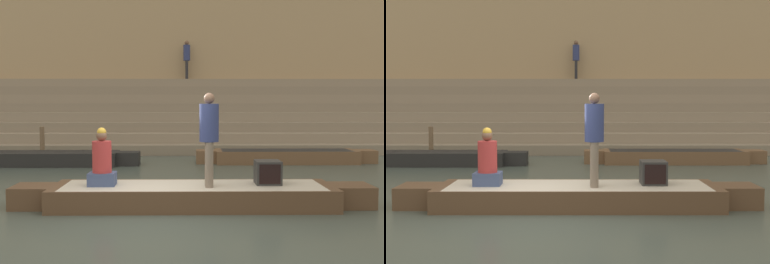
# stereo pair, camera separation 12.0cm
# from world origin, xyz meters

# --- Properties ---
(ground_plane) EXTENTS (120.00, 120.00, 0.00)m
(ground_plane) POSITION_xyz_m (0.00, 0.00, 0.00)
(ground_plane) COLOR #47544C
(ghat_steps) EXTENTS (36.00, 5.51, 2.95)m
(ghat_steps) POSITION_xyz_m (0.00, 11.83, 1.05)
(ghat_steps) COLOR gray
(ghat_steps) RESTS_ON ground
(back_wall) EXTENTS (34.20, 1.28, 7.88)m
(back_wall) POSITION_xyz_m (0.00, 14.37, 3.91)
(back_wall) COLOR tan
(back_wall) RESTS_ON ground
(rowboat_main) EXTENTS (6.62, 1.39, 0.40)m
(rowboat_main) POSITION_xyz_m (0.75, 0.63, 0.22)
(rowboat_main) COLOR brown
(rowboat_main) RESTS_ON ground
(person_standing) EXTENTS (0.35, 0.35, 1.70)m
(person_standing) POSITION_xyz_m (1.05, 0.49, 1.38)
(person_standing) COLOR #756656
(person_standing) RESTS_ON rowboat_main
(person_rowing) EXTENTS (0.49, 0.38, 1.07)m
(person_rowing) POSITION_xyz_m (-0.92, 0.63, 0.83)
(person_rowing) COLOR #3D4C75
(person_rowing) RESTS_ON rowboat_main
(tv_set) EXTENTS (0.47, 0.46, 0.44)m
(tv_set) POSITION_xyz_m (2.16, 0.73, 0.62)
(tv_set) COLOR #2D2D2D
(tv_set) RESTS_ON rowboat_main
(moored_boat_shore) EXTENTS (6.20, 1.05, 0.41)m
(moored_boat_shore) POSITION_xyz_m (-3.89, 6.00, 0.22)
(moored_boat_shore) COLOR black
(moored_boat_shore) RESTS_ON ground
(moored_boat_distant) EXTENTS (5.64, 1.05, 0.41)m
(moored_boat_distant) POSITION_xyz_m (3.76, 6.42, 0.22)
(moored_boat_distant) COLOR brown
(moored_boat_distant) RESTS_ON ground
(mooring_post) EXTENTS (0.15, 0.15, 1.10)m
(mooring_post) POSITION_xyz_m (-4.15, 7.31, 0.55)
(mooring_post) COLOR brown
(mooring_post) RESTS_ON ground
(person_on_steps) EXTENTS (0.32, 0.32, 1.78)m
(person_on_steps) POSITION_xyz_m (0.66, 13.43, 3.99)
(person_on_steps) COLOR #28282D
(person_on_steps) RESTS_ON ghat_steps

